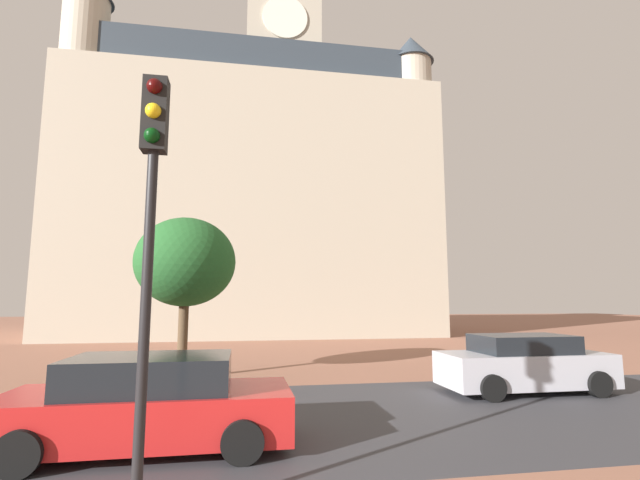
# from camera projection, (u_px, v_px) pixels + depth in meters

# --- Properties ---
(ground_plane) EXTENTS (120.00, 120.00, 0.00)m
(ground_plane) POSITION_uv_depth(u_px,v_px,m) (322.00, 396.00, 11.37)
(ground_plane) COLOR #93604C
(street_asphalt_strip) EXTENTS (120.00, 6.95, 0.00)m
(street_asphalt_strip) POSITION_uv_depth(u_px,v_px,m) (339.00, 416.00, 9.36)
(street_asphalt_strip) COLOR #38383D
(street_asphalt_strip) RESTS_ON ground_plane
(landmark_building) EXTENTS (25.09, 14.88, 32.06)m
(landmark_building) POSITION_uv_depth(u_px,v_px,m) (256.00, 195.00, 34.97)
(landmark_building) COLOR #B2A893
(landmark_building) RESTS_ON ground_plane
(car_silver) EXTENTS (4.35, 1.96, 1.48)m
(car_silver) POSITION_uv_depth(u_px,v_px,m) (524.00, 364.00, 11.84)
(car_silver) COLOR #B2B2BC
(car_silver) RESTS_ON ground_plane
(car_red) EXTENTS (4.56, 2.11, 1.48)m
(car_red) POSITION_uv_depth(u_px,v_px,m) (150.00, 404.00, 7.37)
(car_red) COLOR red
(car_red) RESTS_ON ground_plane
(traffic_light_pole) EXTENTS (0.28, 0.34, 5.03)m
(traffic_light_pole) POSITION_uv_depth(u_px,v_px,m) (150.00, 205.00, 5.19)
(traffic_light_pole) COLOR black
(traffic_light_pole) RESTS_ON ground_plane
(tree_curb_far) EXTENTS (3.12, 3.12, 5.00)m
(tree_curb_far) POSITION_uv_depth(u_px,v_px,m) (186.00, 262.00, 14.26)
(tree_curb_far) COLOR brown
(tree_curb_far) RESTS_ON ground_plane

